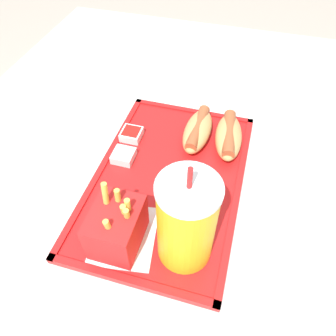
% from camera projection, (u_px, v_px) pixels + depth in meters
% --- Properties ---
extents(ground_plane, '(8.00, 8.00, 0.00)m').
position_uv_depth(ground_plane, '(177.00, 301.00, 1.21)').
color(ground_plane, '#ADA393').
extents(dining_table, '(1.30, 1.11, 0.74)m').
position_uv_depth(dining_table, '(179.00, 255.00, 0.94)').
color(dining_table, beige).
rests_on(dining_table, ground_plane).
extents(food_tray, '(0.43, 0.28, 0.01)m').
position_uv_depth(food_tray, '(168.00, 180.00, 0.64)').
color(food_tray, red).
rests_on(food_tray, dining_table).
extents(paper_napkin, '(0.14, 0.12, 0.00)m').
position_uv_depth(paper_napkin, '(124.00, 235.00, 0.55)').
color(paper_napkin, white).
rests_on(paper_napkin, food_tray).
extents(soda_cup, '(0.09, 0.09, 0.20)m').
position_uv_depth(soda_cup, '(186.00, 222.00, 0.47)').
color(soda_cup, gold).
rests_on(soda_cup, food_tray).
extents(hot_dog_far, '(0.14, 0.07, 0.04)m').
position_uv_depth(hot_dog_far, '(229.00, 136.00, 0.68)').
color(hot_dog_far, tan).
rests_on(hot_dog_far, food_tray).
extents(hot_dog_near, '(0.14, 0.06, 0.04)m').
position_uv_depth(hot_dog_near, '(198.00, 130.00, 0.69)').
color(hot_dog_near, tan).
rests_on(hot_dog_near, food_tray).
extents(fries_carton, '(0.09, 0.07, 0.12)m').
position_uv_depth(fries_carton, '(117.00, 227.00, 0.51)').
color(fries_carton, red).
rests_on(fries_carton, food_tray).
extents(sauce_cup_mayo, '(0.04, 0.04, 0.02)m').
position_uv_depth(sauce_cup_mayo, '(124.00, 155.00, 0.66)').
color(sauce_cup_mayo, silver).
rests_on(sauce_cup_mayo, food_tray).
extents(sauce_cup_ketchup, '(0.04, 0.04, 0.02)m').
position_uv_depth(sauce_cup_ketchup, '(132.00, 134.00, 0.70)').
color(sauce_cup_ketchup, silver).
rests_on(sauce_cup_ketchup, food_tray).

